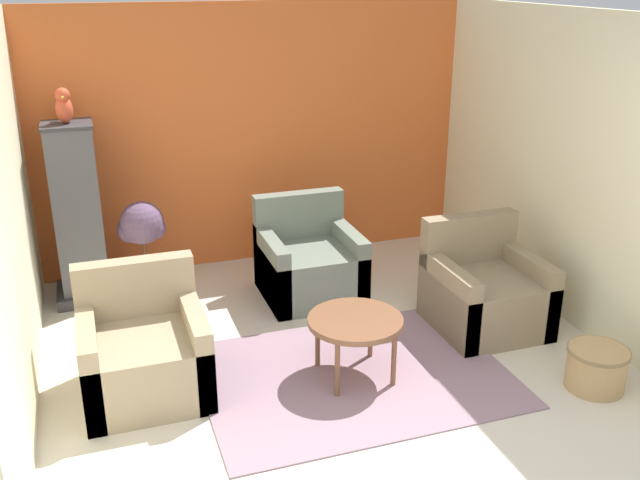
{
  "coord_description": "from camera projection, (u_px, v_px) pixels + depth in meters",
  "views": [
    {
      "loc": [
        -1.56,
        -2.72,
        2.71
      ],
      "look_at": [
        0.0,
        1.85,
        0.85
      ],
      "focal_mm": 40.0,
      "sensor_mm": 36.0,
      "label": 1
    }
  ],
  "objects": [
    {
      "name": "wall_back_accent",
      "position": [
        256.0,
        136.0,
        6.71
      ],
      "size": [
        4.18,
        0.06,
        2.43
      ],
      "color": "orange",
      "rests_on": "ground_plane"
    },
    {
      "name": "wall_left",
      "position": [
        6.0,
        224.0,
        4.42
      ],
      "size": [
        0.06,
        3.71,
        2.43
      ],
      "color": "beige",
      "rests_on": "ground_plane"
    },
    {
      "name": "wall_right",
      "position": [
        565.0,
        167.0,
        5.67
      ],
      "size": [
        0.06,
        3.71,
        2.43
      ],
      "color": "beige",
      "rests_on": "ground_plane"
    },
    {
      "name": "area_rug",
      "position": [
        354.0,
        375.0,
        5.04
      ],
      "size": [
        2.13,
        1.59,
        0.01
      ],
      "color": "gray",
      "rests_on": "ground_plane"
    },
    {
      "name": "coffee_table",
      "position": [
        355.0,
        324.0,
        4.9
      ],
      "size": [
        0.66,
        0.66,
        0.46
      ],
      "color": "brown",
      "rests_on": "ground_plane"
    },
    {
      "name": "armchair_left",
      "position": [
        144.0,
        354.0,
        4.77
      ],
      "size": [
        0.81,
        0.8,
        0.85
      ],
      "color": "#9E896B",
      "rests_on": "ground_plane"
    },
    {
      "name": "armchair_right",
      "position": [
        484.0,
        293.0,
        5.65
      ],
      "size": [
        0.81,
        0.8,
        0.85
      ],
      "color": "#8E7A5B",
      "rests_on": "ground_plane"
    },
    {
      "name": "armchair_middle",
      "position": [
        309.0,
        264.0,
        6.21
      ],
      "size": [
        0.81,
        0.8,
        0.85
      ],
      "color": "slate",
      "rests_on": "ground_plane"
    },
    {
      "name": "birdcage",
      "position": [
        78.0,
        217.0,
        5.99
      ],
      "size": [
        0.51,
        0.51,
        1.54
      ],
      "color": "#353539",
      "rests_on": "ground_plane"
    },
    {
      "name": "parrot",
      "position": [
        64.0,
        106.0,
        5.65
      ],
      "size": [
        0.13,
        0.24,
        0.29
      ],
      "color": "#D14C2D",
      "rests_on": "birdcage"
    },
    {
      "name": "potted_plant",
      "position": [
        142.0,
        231.0,
        6.14
      ],
      "size": [
        0.41,
        0.37,
        0.84
      ],
      "color": "brown",
      "rests_on": "ground_plane"
    },
    {
      "name": "wicker_basket",
      "position": [
        596.0,
        367.0,
        4.85
      ],
      "size": [
        0.41,
        0.41,
        0.3
      ],
      "color": "tan",
      "rests_on": "ground_plane"
    }
  ]
}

